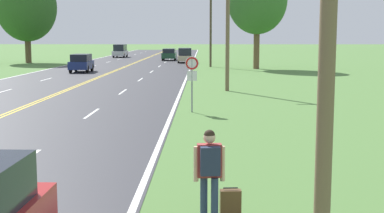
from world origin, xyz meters
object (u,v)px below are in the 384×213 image
traffic_sign (192,70)px  car_silver_van_horizon (120,51)px  tree_mid_treeline (26,7)px  car_dark_blue_hatchback_mid_far (81,63)px  tree_behind_sign (257,0)px  car_dark_green_hatchback_distant (169,54)px  hitchhiker_person (210,166)px  suitcase (230,205)px  car_champagne_van_receding (185,55)px

traffic_sign → car_silver_van_horizon: 61.18m
tree_mid_treeline → car_dark_blue_hatchback_mid_far: bearing=-58.0°
traffic_sign → car_silver_van_horizon: traffic_sign is taller
tree_behind_sign → car_dark_green_hatchback_distant: bearing=119.1°
tree_behind_sign → car_dark_blue_hatchback_mid_far: size_ratio=2.70×
hitchhiker_person → tree_behind_sign: (5.27, 45.41, 5.90)m
tree_behind_sign → suitcase: bearing=-96.1°
traffic_sign → tree_mid_treeline: (-21.30, 42.62, 4.96)m
tree_behind_sign → tree_mid_treeline: size_ratio=0.94×
traffic_sign → car_silver_van_horizon: (-12.52, 59.88, -0.84)m
tree_mid_treeline → car_silver_van_horizon: size_ratio=2.34×
hitchhiker_person → car_champagne_van_receding: car_champagne_van_receding is taller
traffic_sign → car_dark_blue_hatchback_mid_far: (-10.85, 25.89, -0.98)m
suitcase → car_champagne_van_receding: bearing=-1.9°
car_silver_van_horizon → tree_mid_treeline: bearing=154.0°
traffic_sign → car_champagne_van_receding: traffic_sign is taller
tree_behind_sign → car_dark_blue_hatchback_mid_far: bearing=-161.9°
tree_mid_treeline → car_champagne_van_receding: 20.32m
car_dark_green_hatchback_distant → suitcase: bearing=4.7°
hitchhiker_person → car_champagne_van_receding: size_ratio=0.40×
hitchhiker_person → traffic_sign: (-0.63, 14.03, 0.83)m
car_silver_van_horizon → tree_behind_sign: bearing=-146.1°
tree_mid_treeline → suitcase: bearing=-68.5°
traffic_sign → tree_mid_treeline: tree_mid_treeline is taller
hitchhiker_person → car_silver_van_horizon: (-13.15, 73.91, -0.01)m
tree_mid_treeline → car_dark_blue_hatchback_mid_far: tree_mid_treeline is taller
hitchhiker_person → tree_mid_treeline: size_ratio=0.15×
car_dark_green_hatchback_distant → car_dark_blue_hatchback_mid_far: bearing=-15.7°
tree_mid_treeline → car_dark_blue_hatchback_mid_far: size_ratio=2.85×
hitchhiker_person → suitcase: bearing=-81.0°
hitchhiker_person → car_dark_green_hatchback_distant: (-4.83, 63.58, -0.18)m
suitcase → tree_behind_sign: bearing=-11.0°
car_champagne_van_receding → car_silver_van_horizon: car_silver_van_horizon is taller
tree_mid_treeline → hitchhiker_person: bearing=-68.8°
traffic_sign → hitchhiker_person: bearing=-87.4°
tree_mid_treeline → car_silver_van_horizon: 20.21m
traffic_sign → tree_behind_sign: (5.90, 31.38, 5.07)m
tree_behind_sign → car_champagne_van_receding: 15.56m
suitcase → tree_mid_treeline: tree_mid_treeline is taller
car_dark_green_hatchback_distant → tree_behind_sign: bearing=29.1°
tree_mid_treeline → tree_behind_sign: bearing=-22.5°
traffic_sign → car_dark_green_hatchback_distant: bearing=94.8°
suitcase → car_dark_blue_hatchback_mid_far: size_ratio=0.16×
tree_behind_sign → car_silver_van_horizon: size_ratio=2.21×
tree_behind_sign → car_dark_green_hatchback_distant: size_ratio=2.65×
tree_behind_sign → traffic_sign: bearing=-100.7°
car_dark_blue_hatchback_mid_far → car_silver_van_horizon: bearing=1.1°
traffic_sign → car_dark_blue_hatchback_mid_far: bearing=112.7°
car_dark_blue_hatchback_mid_far → car_champagne_van_receding: 19.73m
traffic_sign → tree_behind_sign: bearing=79.3°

